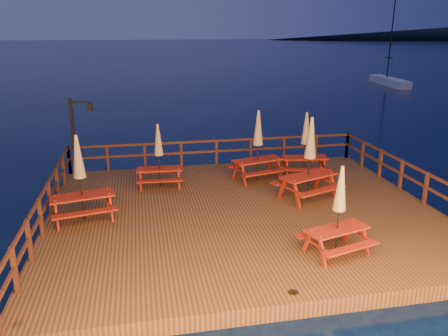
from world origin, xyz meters
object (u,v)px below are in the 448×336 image
(picnic_table_1, at_px, (339,209))
(picnic_table_2, at_px, (258,144))
(lamp_post, at_px, (77,130))
(picnic_table_0, at_px, (159,155))
(sailboat, at_px, (389,81))

(picnic_table_1, bearing_deg, picnic_table_2, 78.71)
(lamp_post, bearing_deg, picnic_table_0, -32.61)
(sailboat, relative_size, picnic_table_2, 4.35)
(lamp_post, height_order, picnic_table_0, lamp_post)
(sailboat, height_order, picnic_table_1, sailboat)
(lamp_post, distance_m, picnic_table_1, 10.45)
(sailboat, bearing_deg, picnic_table_1, -116.02)
(lamp_post, bearing_deg, picnic_table_1, -47.67)
(picnic_table_0, relative_size, picnic_table_1, 0.99)
(sailboat, height_order, picnic_table_0, sailboat)
(sailboat, distance_m, picnic_table_1, 41.16)
(lamp_post, bearing_deg, sailboat, 42.57)
(picnic_table_0, xyz_separation_m, picnic_table_1, (4.09, -5.84, 0.01))
(picnic_table_2, bearing_deg, sailboat, 37.09)
(picnic_table_0, height_order, picnic_table_1, picnic_table_1)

